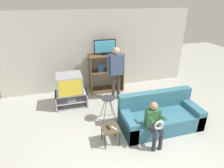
{
  "coord_description": "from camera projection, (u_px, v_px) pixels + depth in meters",
  "views": [
    {
      "loc": [
        -1.24,
        -2.05,
        2.94
      ],
      "look_at": [
        -0.04,
        2.16,
        0.9
      ],
      "focal_mm": 30.0,
      "sensor_mm": 36.0,
      "label": 1
    }
  ],
  "objects": [
    {
      "name": "television_flat",
      "position": [
        105.0,
        47.0,
        5.93
      ],
      "size": [
        0.71,
        0.2,
        0.47
      ],
      "color": "black",
      "rests_on": "media_shelf"
    },
    {
      "name": "couch",
      "position": [
        159.0,
        116.0,
        4.59
      ],
      "size": [
        1.92,
        0.87,
        0.83
      ],
      "color": "teal",
      "rests_on": "ground_plane"
    },
    {
      "name": "television_main",
      "position": [
        70.0,
        84.0,
        5.29
      ],
      "size": [
        0.7,
        0.62,
        0.54
      ],
      "color": "#9E9EA3",
      "rests_on": "tv_stand"
    },
    {
      "name": "person_standing_adult",
      "position": [
        116.0,
        69.0,
        5.55
      ],
      "size": [
        0.53,
        0.2,
        1.65
      ],
      "color": "#3D3833",
      "rests_on": "ground_plane"
    },
    {
      "name": "folding_stool",
      "position": [
        108.0,
        102.0,
        4.73
      ],
      "size": [
        0.38,
        0.37,
        0.66
      ],
      "color": "#99999E",
      "rests_on": "ground_plane"
    },
    {
      "name": "remote_control_black",
      "position": [
        108.0,
        127.0,
        4.0
      ],
      "size": [
        0.05,
        0.15,
        0.02
      ],
      "primitive_type": "cube",
      "rotation": [
        0.0,
        0.0,
        0.12
      ],
      "color": "black",
      "rests_on": "snack_table"
    },
    {
      "name": "media_shelf",
      "position": [
        106.0,
        72.0,
        6.27
      ],
      "size": [
        1.11,
        0.52,
        1.27
      ],
      "color": "brown",
      "rests_on": "ground_plane"
    },
    {
      "name": "tv_stand",
      "position": [
        72.0,
        99.0,
        5.5
      ],
      "size": [
        0.9,
        0.55,
        0.44
      ],
      "color": "#A8A8AD",
      "rests_on": "ground_plane"
    },
    {
      "name": "wall_back",
      "position": [
        99.0,
        51.0,
        6.23
      ],
      "size": [
        6.4,
        0.06,
        2.6
      ],
      "color": "beige",
      "rests_on": "ground_plane"
    },
    {
      "name": "person_seated_child",
      "position": [
        154.0,
        121.0,
        3.92
      ],
      "size": [
        0.33,
        0.43,
        0.99
      ],
      "color": "#2D2D38",
      "rests_on": "ground_plane"
    },
    {
      "name": "snack_table",
      "position": [
        110.0,
        130.0,
        4.02
      ],
      "size": [
        0.37,
        0.37,
        0.4
      ],
      "color": "brown",
      "rests_on": "ground_plane"
    },
    {
      "name": "remote_control_white",
      "position": [
        114.0,
        128.0,
        3.97
      ],
      "size": [
        0.11,
        0.14,
        0.02
      ],
      "primitive_type": "cube",
      "rotation": [
        0.0,
        0.0,
        0.56
      ],
      "color": "silver",
      "rests_on": "snack_table"
    }
  ]
}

